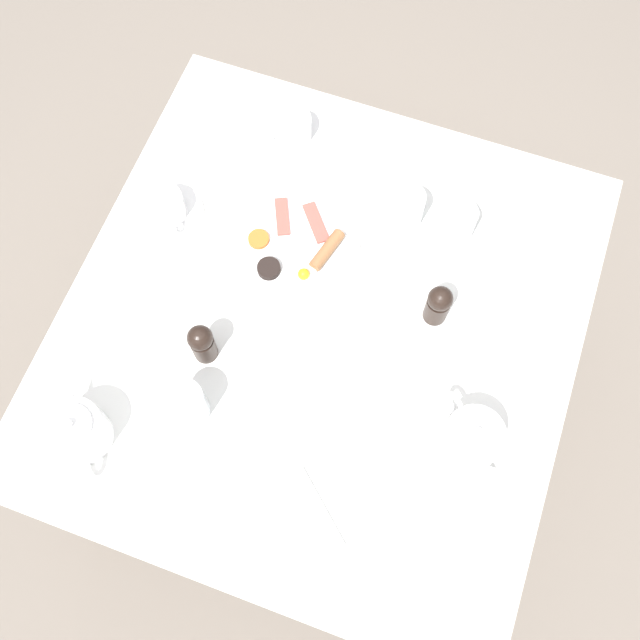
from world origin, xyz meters
The scene contains 15 objects.
ground_plane centered at (0.00, 0.00, 0.00)m, with size 8.00×8.00×0.00m, color #70665B.
table centered at (0.00, 0.00, 0.66)m, with size 1.04×1.09×0.73m.
breakfast_plate centered at (0.11, -0.14, 0.74)m, with size 0.28×0.28×0.04m.
teapot_near centered at (0.35, 0.38, 0.78)m, with size 0.12×0.17×0.12m.
teapot_far centered at (-0.35, 0.14, 0.78)m, with size 0.14×0.16×0.12m.
teacup_with_saucer_left centered at (0.40, -0.13, 0.76)m, with size 0.16×0.16×0.07m.
teacup_with_saucer_right centered at (0.21, -0.41, 0.76)m, with size 0.16×0.16×0.07m.
water_glass_tall centered at (-0.09, -0.29, 0.78)m, with size 0.07×0.07×0.10m.
water_glass_short centered at (0.17, 0.26, 0.78)m, with size 0.07×0.07×0.10m.
wine_glass_spare centered at (-0.20, -0.29, 0.78)m, with size 0.07×0.07×0.10m.
pepper_grinder centered at (-0.21, -0.10, 0.79)m, with size 0.05×0.05×0.11m.
salt_grinder centered at (0.19, 0.14, 0.79)m, with size 0.05×0.05×0.11m.
napkin_folded centered at (-0.09, 0.39, 0.73)m, with size 0.21×0.21×0.01m.
fork_by_plate centered at (-0.34, 0.37, 0.73)m, with size 0.04×0.18×0.00m.
knife_by_plate centered at (-0.03, 0.16, 0.73)m, with size 0.08×0.21×0.00m.
Camera 1 is at (-0.19, 0.52, 2.16)m, focal length 42.00 mm.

